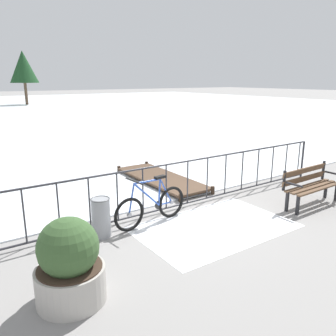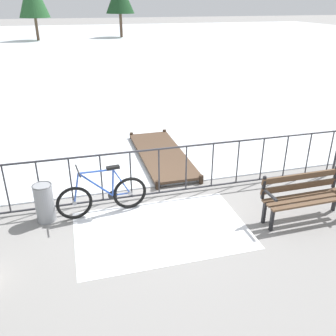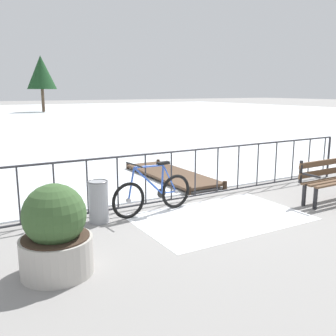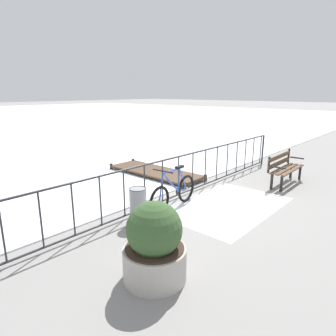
{
  "view_description": "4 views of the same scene",
  "coord_description": "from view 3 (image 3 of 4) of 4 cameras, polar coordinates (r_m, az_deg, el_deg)",
  "views": [
    {
      "loc": [
        -4.23,
        -5.78,
        2.8
      ],
      "look_at": [
        0.01,
        0.36,
        0.86
      ],
      "focal_mm": 36.81,
      "sensor_mm": 36.0,
      "label": 1
    },
    {
      "loc": [
        -1.29,
        -6.44,
        3.72
      ],
      "look_at": [
        0.4,
        -0.29,
        0.76
      ],
      "focal_mm": 38.94,
      "sensor_mm": 36.0,
      "label": 2
    },
    {
      "loc": [
        -4.06,
        -6.34,
        2.24
      ],
      "look_at": [
        -0.45,
        -0.14,
        0.77
      ],
      "focal_mm": 40.61,
      "sensor_mm": 36.0,
      "label": 3
    },
    {
      "loc": [
        -5.65,
        -4.43,
        2.56
      ],
      "look_at": [
        -0.54,
        0.12,
        0.79
      ],
      "focal_mm": 31.52,
      "sensor_mm": 36.0,
      "label": 4
    }
  ],
  "objects": [
    {
      "name": "snow_patch",
      "position": [
        6.94,
        7.87,
        -7.33
      ],
      "size": [
        3.01,
        1.96,
        0.01
      ],
      "primitive_type": "cube",
      "color": "white",
      "rests_on": "ground"
    },
    {
      "name": "railing_fence",
      "position": [
        7.71,
        2.34,
        -1.0
      ],
      "size": [
        9.06,
        0.06,
        1.07
      ],
      "color": "#2D2D33",
      "rests_on": "ground"
    },
    {
      "name": "tree_far_west",
      "position": [
        42.03,
        -18.5,
        13.43
      ],
      "size": [
        2.96,
        2.96,
        5.7
      ],
      "color": "brown",
      "rests_on": "ground"
    },
    {
      "name": "frozen_pond",
      "position": [
        35.05,
        -23.68,
        7.0
      ],
      "size": [
        80.0,
        56.0,
        0.03
      ],
      "primitive_type": "cube",
      "color": "silver",
      "rests_on": "ground"
    },
    {
      "name": "bicycle_near_railing",
      "position": [
        7.02,
        -2.22,
        -3.88
      ],
      "size": [
        1.71,
        0.52,
        0.97
      ],
      "color": "black",
      "rests_on": "ground"
    },
    {
      "name": "trash_bin",
      "position": [
        6.65,
        -10.41,
        -4.93
      ],
      "size": [
        0.35,
        0.35,
        0.73
      ],
      "color": "gray",
      "rests_on": "ground"
    },
    {
      "name": "park_bench",
      "position": [
        8.45,
        23.31,
        -1.17
      ],
      "size": [
        1.61,
        0.51,
        0.89
      ],
      "color": "brown",
      "rests_on": "ground"
    },
    {
      "name": "ground_plane",
      "position": [
        7.86,
        2.31,
        -4.98
      ],
      "size": [
        160.0,
        160.0,
        0.0
      ],
      "primitive_type": "plane",
      "color": "gray"
    },
    {
      "name": "wooden_dock",
      "position": [
        9.81,
        0.45,
        -0.89
      ],
      "size": [
        1.1,
        3.28,
        0.2
      ],
      "color": "#4C3828",
      "rests_on": "ground"
    },
    {
      "name": "planter_with_shrub",
      "position": [
        4.91,
        -16.53,
        -9.38
      ],
      "size": [
        0.89,
        0.89,
        1.14
      ],
      "color": "#ADA8A0",
      "rests_on": "ground"
    }
  ]
}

